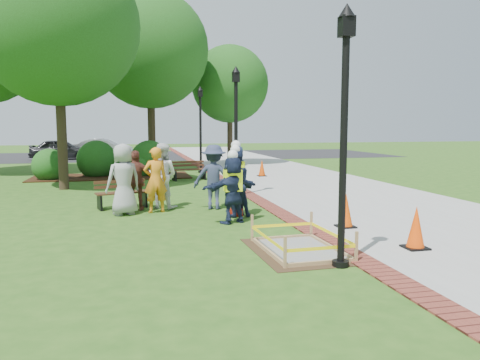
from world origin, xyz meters
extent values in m
plane|color=#285116|center=(0.00, 0.00, 0.00)|extent=(100.00, 100.00, 0.00)
cube|color=#9E9E99|center=(5.00, 10.00, 0.01)|extent=(6.00, 60.00, 0.02)
cube|color=maroon|center=(1.75, 10.00, 0.01)|extent=(0.50, 60.00, 0.03)
cube|color=#381E0F|center=(-3.00, 12.00, 0.02)|extent=(7.00, 3.00, 0.05)
cube|color=black|center=(0.00, 27.00, 0.00)|extent=(36.00, 12.00, 0.01)
cube|color=#47331E|center=(0.92, -1.94, 0.00)|extent=(1.78, 2.36, 0.01)
cube|color=gray|center=(0.92, -1.94, 0.02)|extent=(1.26, 1.84, 0.04)
cube|color=tan|center=(0.92, -1.94, 0.04)|extent=(1.39, 1.96, 0.08)
cube|color=tan|center=(0.92, -1.94, 0.28)|extent=(1.42, 2.00, 0.55)
cube|color=yellow|center=(0.92, -1.94, 0.30)|extent=(1.36, 1.94, 0.06)
cube|color=brown|center=(-2.40, 3.55, 0.45)|extent=(1.52, 0.79, 0.04)
cube|color=brown|center=(-2.46, 3.78, 0.67)|extent=(1.42, 0.41, 0.23)
cube|color=black|center=(-2.40, 3.55, 0.21)|extent=(1.41, 0.81, 0.43)
cube|color=#512C1C|center=(0.29, 9.95, 0.47)|extent=(1.57, 0.73, 0.04)
cube|color=#512C1C|center=(0.24, 10.19, 0.70)|extent=(1.50, 0.33, 0.24)
cube|color=black|center=(0.29, 9.95, 0.22)|extent=(1.45, 0.76, 0.44)
cube|color=black|center=(3.11, -2.32, 0.03)|extent=(0.43, 0.43, 0.06)
cone|color=#FA4807|center=(3.11, -2.32, 0.45)|extent=(0.34, 0.34, 0.78)
cube|color=black|center=(2.65, -0.29, 0.03)|extent=(0.41, 0.41, 0.05)
cone|color=#E94C07|center=(2.65, -0.29, 0.43)|extent=(0.32, 0.32, 0.75)
cube|color=black|center=(3.74, 10.63, 0.03)|extent=(0.39, 0.39, 0.05)
cone|color=#DF4507|center=(3.74, 10.63, 0.41)|extent=(0.31, 0.31, 0.72)
cube|color=maroon|center=(0.50, 1.69, 0.09)|extent=(0.43, 0.33, 0.19)
cylinder|color=black|center=(1.25, -3.00, 1.90)|extent=(0.12, 0.12, 3.80)
cube|color=black|center=(1.25, -3.00, 3.90)|extent=(0.22, 0.22, 0.32)
cone|color=black|center=(1.25, -3.00, 4.15)|extent=(0.28, 0.28, 0.22)
cylinder|color=black|center=(1.25, -3.00, 0.05)|extent=(0.28, 0.28, 0.10)
cylinder|color=black|center=(1.25, 5.00, 1.90)|extent=(0.12, 0.12, 3.80)
cube|color=black|center=(1.25, 5.00, 3.90)|extent=(0.22, 0.22, 0.32)
cone|color=black|center=(1.25, 5.00, 4.15)|extent=(0.28, 0.28, 0.22)
cylinder|color=black|center=(1.25, 5.00, 0.05)|extent=(0.28, 0.28, 0.10)
cylinder|color=black|center=(1.25, 13.00, 1.90)|extent=(0.12, 0.12, 3.80)
cube|color=black|center=(1.25, 13.00, 3.90)|extent=(0.22, 0.22, 0.32)
cone|color=black|center=(1.25, 13.00, 4.15)|extent=(0.28, 0.28, 0.22)
cylinder|color=black|center=(1.25, 13.00, 0.05)|extent=(0.28, 0.28, 0.10)
cylinder|color=#3D2D1E|center=(-4.56, 8.12, 2.44)|extent=(0.35, 0.35, 4.89)
sphere|color=#1F4413|center=(-4.56, 8.12, 5.94)|extent=(5.82, 5.82, 5.82)
cylinder|color=#3D2D1E|center=(-1.04, 14.94, 2.56)|extent=(0.39, 0.39, 5.12)
sphere|color=#1F4413|center=(-1.04, 14.94, 6.22)|extent=(6.02, 6.02, 6.02)
cylinder|color=#3D2D1E|center=(3.70, 17.60, 1.97)|extent=(0.32, 0.32, 3.94)
sphere|color=#1F4413|center=(3.70, 17.60, 4.79)|extent=(4.58, 4.58, 4.58)
sphere|color=#1F4413|center=(-5.57, 11.40, 0.00)|extent=(1.46, 1.46, 1.46)
sphere|color=#1F4413|center=(-3.67, 12.38, 0.00)|extent=(1.80, 1.80, 1.80)
sphere|color=#1F4413|center=(-1.74, 11.88, 0.00)|extent=(1.06, 1.06, 1.06)
sphere|color=#1F4413|center=(-1.28, 12.38, 0.00)|extent=(1.79, 1.79, 1.79)
sphere|color=#1F4413|center=(-2.85, 12.79, 0.00)|extent=(0.88, 0.88, 0.88)
imported|color=#999999|center=(-2.33, 2.52, 0.94)|extent=(0.70, 0.59, 1.88)
imported|color=orange|center=(-1.50, 2.66, 0.88)|extent=(0.63, 0.48, 1.77)
imported|color=white|center=(-1.28, 3.32, 0.92)|extent=(0.70, 0.64, 1.85)
imported|color=brown|center=(-1.99, 3.11, 0.83)|extent=(0.59, 0.43, 1.66)
imported|color=#2E3551|center=(0.13, 2.83, 0.91)|extent=(0.67, 0.54, 1.81)
imported|color=#1A1E44|center=(0.24, 0.84, 0.81)|extent=(0.60, 0.50, 1.62)
cube|color=#D9FF15|center=(0.24, 0.84, 1.04)|extent=(0.42, 0.26, 0.52)
sphere|color=white|center=(0.24, 0.84, 1.64)|extent=(0.25, 0.25, 0.25)
imported|color=#161B3A|center=(0.52, 1.74, 0.91)|extent=(0.69, 0.60, 1.82)
cube|color=#D9FF15|center=(0.52, 1.74, 1.17)|extent=(0.42, 0.26, 0.52)
sphere|color=white|center=(0.52, 1.74, 1.84)|extent=(0.25, 0.25, 0.25)
imported|color=#1A2C43|center=(0.47, 1.60, 0.85)|extent=(0.56, 0.37, 1.70)
cube|color=#D9FF15|center=(0.47, 1.60, 1.09)|extent=(0.42, 0.26, 0.52)
sphere|color=white|center=(0.47, 1.60, 1.73)|extent=(0.25, 0.25, 0.25)
imported|color=#262629|center=(-6.77, 24.13, 0.00)|extent=(2.21, 4.79, 1.54)
imported|color=#99999E|center=(-4.11, 25.83, 0.00)|extent=(2.68, 4.84, 1.50)
camera|label=1|loc=(-2.12, -10.02, 2.35)|focal=35.00mm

